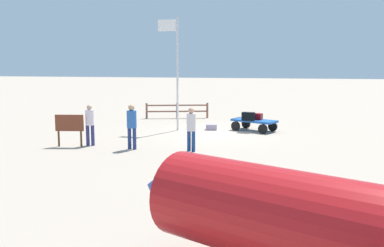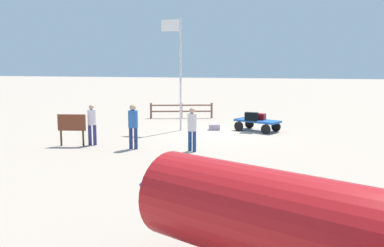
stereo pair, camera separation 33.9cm
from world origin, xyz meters
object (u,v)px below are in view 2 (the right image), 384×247
Objects in this scene: suitcase_navy at (215,127)px; worker_trailing at (192,126)px; suitcase_olive at (260,117)px; flagpole at (178,64)px; luggage_cart at (257,123)px; suitcase_grey at (251,117)px; signboard at (72,125)px; worker_supervisor at (92,122)px; worker_lead at (133,122)px.

worker_trailing is (0.07, 5.25, 0.84)m from suitcase_navy.
suitcase_olive is 4.68m from flagpole.
luggage_cart is 3.62× the size of suitcase_grey.
suitcase_grey is 0.12× the size of flagpole.
worker_trailing is at bearing 69.09° from suitcase_grey.
luggage_cart is 2.09m from suitcase_navy.
signboard is (6.84, 4.86, 0.11)m from suitcase_grey.
worker_supervisor is (4.30, 4.83, 0.83)m from suitcase_navy.
worker_lead is (4.22, 4.95, 0.30)m from suitcase_grey.
suitcase_navy is (2.07, 0.07, -0.28)m from luggage_cart.
worker_lead is 1.06× the size of worker_supervisor.
signboard is at bearing 35.41° from suitcase_grey.
worker_trailing is 4.95m from signboard.
worker_supervisor is at bearing 36.51° from suitcase_grey.
worker_lead reaches higher than signboard.
suitcase_olive is 0.12× the size of flagpole.
suitcase_olive is at bearing -176.15° from suitcase_navy.
signboard is at bearing 24.80° from worker_supervisor.
flagpole is at bearing 14.09° from suitcase_navy.
luggage_cart reaches higher than suitcase_navy.
flagpole is (3.54, 0.13, 2.47)m from suitcase_grey.
suitcase_navy is 3.56m from flagpole.
worker_lead reaches higher than suitcase_navy.
suitcase_olive is 8.18m from worker_supervisor.
flagpole is (3.79, 0.50, 2.81)m from luggage_cart.
suitcase_olive is 1.12× the size of suitcase_navy.
signboard is at bearing -1.95° from worker_lead.
worker_lead is 1.37× the size of signboard.
suitcase_grey is 4.32m from flagpole.
suitcase_olive is at bearing -171.56° from flagpole.
suitcase_olive is at bearing -142.49° from worker_supervisor.
suitcase_olive is at bearing -112.66° from worker_trailing.
signboard reaches higher than luggage_cart.
worker_lead is at bearing 178.05° from signboard.
worker_trailing reaches higher than luggage_cart.
suitcase_navy is 0.32× the size of worker_lead.
worker_trailing is (1.89, 4.95, 0.22)m from suitcase_grey.
luggage_cart is 3.66× the size of suitcase_olive.
suitcase_navy is at bearing 1.81° from luggage_cart.
flagpole is at bearing 2.14° from suitcase_grey.
worker_supervisor is at bearing 37.55° from luggage_cart.
suitcase_grey is 0.39× the size of worker_trailing.
worker_lead is 5.33m from flagpole.
suitcase_grey is at bearing 55.73° from luggage_cart.
luggage_cart is 0.32m from suitcase_olive.
worker_trailing reaches higher than suitcase_grey.
worker_trailing is at bearing 89.24° from suitcase_navy.
suitcase_grey is at bearing -130.45° from worker_lead.
suitcase_olive reaches higher than luggage_cart.
luggage_cart is 1.82× the size of signboard.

